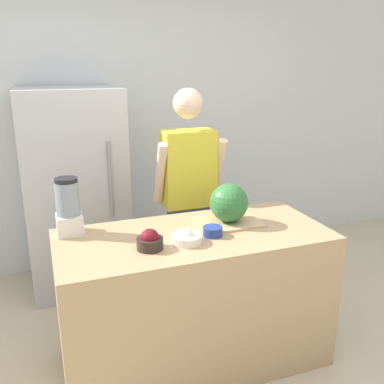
{
  "coord_description": "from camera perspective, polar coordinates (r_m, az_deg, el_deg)",
  "views": [
    {
      "loc": [
        -0.83,
        -1.86,
        1.86
      ],
      "look_at": [
        0.0,
        0.41,
        1.13
      ],
      "focal_mm": 40.0,
      "sensor_mm": 36.0,
      "label": 1
    }
  ],
  "objects": [
    {
      "name": "bowl_cream",
      "position": [
        2.44,
        -0.71,
        -6.13
      ],
      "size": [
        0.18,
        0.18,
        0.09
      ],
      "color": "white",
      "rests_on": "counter_island"
    },
    {
      "name": "bowl_small_blue",
      "position": [
        2.54,
        2.76,
        -5.26
      ],
      "size": [
        0.12,
        0.12,
        0.06
      ],
      "color": "navy",
      "rests_on": "counter_island"
    },
    {
      "name": "cutting_board",
      "position": [
        2.74,
        4.91,
        -4.05
      ],
      "size": [
        0.4,
        0.29,
        0.01
      ],
      "color": "tan",
      "rests_on": "counter_island"
    },
    {
      "name": "person",
      "position": [
        3.29,
        -0.49,
        -0.64
      ],
      "size": [
        0.53,
        0.27,
        1.69
      ],
      "color": "#4C608C",
      "rests_on": "ground_plane"
    },
    {
      "name": "refrigerator",
      "position": [
        3.69,
        -15.28,
        0.14
      ],
      "size": [
        0.8,
        0.72,
        1.68
      ],
      "color": "#B7B7BC",
      "rests_on": "ground_plane"
    },
    {
      "name": "watermelon",
      "position": [
        2.7,
        4.94,
        -1.45
      ],
      "size": [
        0.24,
        0.24,
        0.24
      ],
      "color": "#2D6B33",
      "rests_on": "cutting_board"
    },
    {
      "name": "counter_island",
      "position": [
        2.77,
        0.27,
        -14.01
      ],
      "size": [
        1.64,
        0.74,
        0.88
      ],
      "color": "tan",
      "rests_on": "ground_plane"
    },
    {
      "name": "blender",
      "position": [
        2.62,
        -16.17,
        -2.01
      ],
      "size": [
        0.15,
        0.15,
        0.35
      ],
      "color": "silver",
      "rests_on": "counter_island"
    },
    {
      "name": "wall_back",
      "position": [
        4.06,
        -8.21,
        8.68
      ],
      "size": [
        8.0,
        0.06,
        2.6
      ],
      "color": "silver",
      "rests_on": "ground_plane"
    },
    {
      "name": "bowl_cherries",
      "position": [
        2.37,
        -5.64,
        -6.51
      ],
      "size": [
        0.15,
        0.15,
        0.12
      ],
      "color": "#2D231E",
      "rests_on": "counter_island"
    }
  ]
}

